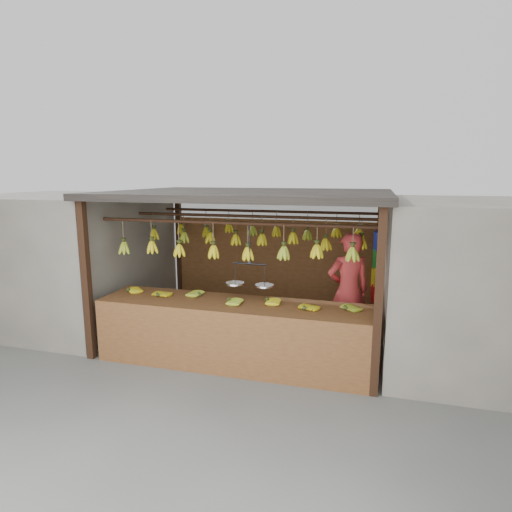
% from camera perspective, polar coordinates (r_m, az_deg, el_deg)
% --- Properties ---
extents(ground, '(80.00, 80.00, 0.00)m').
position_cam_1_polar(ground, '(7.30, -0.65, -10.50)').
color(ground, '#5B5B57').
extents(stall, '(4.30, 3.30, 2.40)m').
position_cam_1_polar(stall, '(7.15, 0.06, 5.33)').
color(stall, black).
rests_on(stall, ground).
extents(neighbor_left, '(3.00, 3.00, 2.30)m').
position_cam_1_polar(neighbor_left, '(8.68, -24.12, -0.13)').
color(neighbor_left, slate).
rests_on(neighbor_left, ground).
extents(neighbor_right, '(3.00, 3.00, 2.30)m').
position_cam_1_polar(neighbor_right, '(6.91, 29.39, -3.18)').
color(neighbor_right, slate).
rests_on(neighbor_right, ground).
extents(counter, '(3.86, 0.88, 0.96)m').
position_cam_1_polar(counter, '(5.93, -3.32, -8.27)').
color(counter, brown).
rests_on(counter, ground).
extents(hanging_bananas, '(3.61, 2.25, 0.39)m').
position_cam_1_polar(hanging_bananas, '(6.88, -0.74, 2.19)').
color(hanging_bananas, '#92A523').
rests_on(hanging_bananas, ground).
extents(balance_scale, '(0.68, 0.25, 0.87)m').
position_cam_1_polar(balance_scale, '(5.95, -0.86, -3.34)').
color(balance_scale, black).
rests_on(balance_scale, ground).
extents(vendor, '(0.78, 0.66, 1.81)m').
position_cam_1_polar(vendor, '(6.70, 12.20, -4.58)').
color(vendor, '#BF3333').
rests_on(vendor, ground).
extents(bag_bundles, '(0.08, 0.26, 1.28)m').
position_cam_1_polar(bag_bundles, '(8.05, 15.51, -1.38)').
color(bag_bundles, '#1426BF').
rests_on(bag_bundles, ground).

